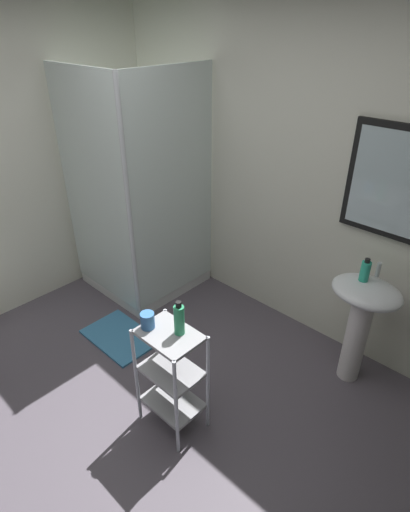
{
  "coord_description": "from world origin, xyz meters",
  "views": [
    {
      "loc": [
        1.52,
        -0.8,
        2.3
      ],
      "look_at": [
        -0.07,
        0.87,
        0.95
      ],
      "focal_mm": 29.14,
      "sensor_mm": 36.0,
      "label": 1
    }
  ],
  "objects_px": {
    "storage_cart": "(171,372)",
    "body_wash_bottle_green": "(179,319)",
    "pedestal_sink": "(362,312)",
    "bath_mat": "(120,336)",
    "hand_soap_bottle": "(365,271)",
    "shower_stall": "(142,245)",
    "rinse_cup": "(148,320)"
  },
  "relations": [
    {
      "from": "storage_cart",
      "to": "rinse_cup",
      "type": "distance_m",
      "value": 0.38
    },
    {
      "from": "hand_soap_bottle",
      "to": "body_wash_bottle_green",
      "type": "bearing_deg",
      "value": -116.29
    },
    {
      "from": "shower_stall",
      "to": "bath_mat",
      "type": "distance_m",
      "value": 0.87
    },
    {
      "from": "shower_stall",
      "to": "rinse_cup",
      "type": "distance_m",
      "value": 1.54
    },
    {
      "from": "storage_cart",
      "to": "pedestal_sink",
      "type": "bearing_deg",
      "value": 61.19
    },
    {
      "from": "shower_stall",
      "to": "bath_mat",
      "type": "xyz_separation_m",
      "value": [
        0.42,
        -0.61,
        -0.45
      ]
    },
    {
      "from": "shower_stall",
      "to": "pedestal_sink",
      "type": "relative_size",
      "value": 2.47
    },
    {
      "from": "hand_soap_bottle",
      "to": "bath_mat",
      "type": "height_order",
      "value": "hand_soap_bottle"
    },
    {
      "from": "storage_cart",
      "to": "hand_soap_bottle",
      "type": "xyz_separation_m",
      "value": [
        0.59,
        1.16,
        0.45
      ]
    },
    {
      "from": "body_wash_bottle_green",
      "to": "shower_stall",
      "type": "bearing_deg",
      "value": 149.31
    },
    {
      "from": "pedestal_sink",
      "to": "storage_cart",
      "type": "relative_size",
      "value": 1.09
    },
    {
      "from": "hand_soap_bottle",
      "to": "rinse_cup",
      "type": "height_order",
      "value": "hand_soap_bottle"
    },
    {
      "from": "storage_cart",
      "to": "body_wash_bottle_green",
      "type": "bearing_deg",
      "value": 49.89
    },
    {
      "from": "pedestal_sink",
      "to": "body_wash_bottle_green",
      "type": "height_order",
      "value": "body_wash_bottle_green"
    },
    {
      "from": "storage_cart",
      "to": "body_wash_bottle_green",
      "type": "xyz_separation_m",
      "value": [
        0.04,
        0.05,
        0.4
      ]
    },
    {
      "from": "shower_stall",
      "to": "bath_mat",
      "type": "relative_size",
      "value": 3.33
    },
    {
      "from": "shower_stall",
      "to": "rinse_cup",
      "type": "xyz_separation_m",
      "value": [
        1.21,
        -0.91,
        0.33
      ]
    },
    {
      "from": "pedestal_sink",
      "to": "hand_soap_bottle",
      "type": "xyz_separation_m",
      "value": [
        -0.04,
        0.01,
        0.3
      ]
    },
    {
      "from": "bath_mat",
      "to": "hand_soap_bottle",
      "type": "bearing_deg",
      "value": 31.21
    },
    {
      "from": "body_wash_bottle_green",
      "to": "rinse_cup",
      "type": "distance_m",
      "value": 0.2
    },
    {
      "from": "storage_cart",
      "to": "hand_soap_bottle",
      "type": "height_order",
      "value": "hand_soap_bottle"
    },
    {
      "from": "pedestal_sink",
      "to": "hand_soap_bottle",
      "type": "bearing_deg",
      "value": 166.51
    },
    {
      "from": "body_wash_bottle_green",
      "to": "bath_mat",
      "type": "xyz_separation_m",
      "value": [
        -0.96,
        0.2,
        -0.83
      ]
    },
    {
      "from": "storage_cart",
      "to": "rinse_cup",
      "type": "relative_size",
      "value": 7.56
    },
    {
      "from": "rinse_cup",
      "to": "bath_mat",
      "type": "xyz_separation_m",
      "value": [
        -0.79,
        0.29,
        -0.78
      ]
    },
    {
      "from": "storage_cart",
      "to": "body_wash_bottle_green",
      "type": "distance_m",
      "value": 0.41
    },
    {
      "from": "body_wash_bottle_green",
      "to": "bath_mat",
      "type": "height_order",
      "value": "body_wash_bottle_green"
    },
    {
      "from": "bath_mat",
      "to": "rinse_cup",
      "type": "bearing_deg",
      "value": -20.51
    },
    {
      "from": "shower_stall",
      "to": "hand_soap_bottle",
      "type": "height_order",
      "value": "shower_stall"
    },
    {
      "from": "pedestal_sink",
      "to": "hand_soap_bottle",
      "type": "relative_size",
      "value": 5.02
    },
    {
      "from": "pedestal_sink",
      "to": "storage_cart",
      "type": "xyz_separation_m",
      "value": [
        -0.63,
        -1.15,
        -0.14
      ]
    },
    {
      "from": "bath_mat",
      "to": "storage_cart",
      "type": "bearing_deg",
      "value": -15.24
    }
  ]
}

